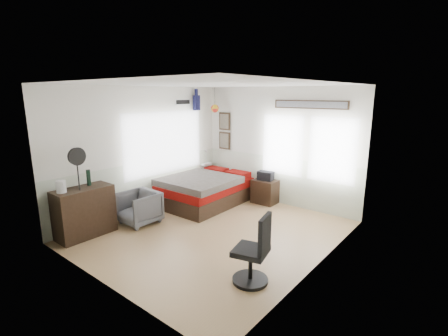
% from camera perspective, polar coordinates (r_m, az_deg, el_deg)
% --- Properties ---
extents(ground_plane, '(4.00, 4.50, 0.01)m').
position_cam_1_polar(ground_plane, '(6.23, -1.63, -11.20)').
color(ground_plane, tan).
extents(room_shell, '(4.02, 4.52, 2.71)m').
position_cam_1_polar(room_shell, '(5.95, -1.12, 3.95)').
color(room_shell, silver).
rests_on(room_shell, ground_plane).
extents(wall_decor, '(3.55, 1.32, 1.44)m').
position_cam_1_polar(wall_decor, '(7.91, 1.48, 9.73)').
color(wall_decor, '#422C19').
rests_on(wall_decor, room_shell).
extents(bed, '(1.54, 2.10, 0.66)m').
position_cam_1_polar(bed, '(7.68, -3.32, -3.87)').
color(bed, black).
rests_on(bed, ground_plane).
extents(dresser, '(0.48, 1.00, 0.90)m').
position_cam_1_polar(dresser, '(6.44, -23.32, -7.12)').
color(dresser, black).
rests_on(dresser, ground_plane).
extents(armchair, '(0.72, 0.74, 0.65)m').
position_cam_1_polar(armchair, '(6.71, -14.71, -6.77)').
color(armchair, '#52535D').
rests_on(armchair, ground_plane).
extents(nightstand, '(0.57, 0.46, 0.56)m').
position_cam_1_polar(nightstand, '(7.77, 7.25, -4.10)').
color(nightstand, black).
rests_on(nightstand, ground_plane).
extents(task_chair, '(0.53, 0.53, 0.99)m').
position_cam_1_polar(task_chair, '(4.55, 5.38, -15.08)').
color(task_chair, black).
rests_on(task_chair, ground_plane).
extents(kettle, '(0.18, 0.16, 0.21)m').
position_cam_1_polar(kettle, '(6.15, -26.72, -2.94)').
color(kettle, silver).
rests_on(kettle, dresser).
extents(bottle, '(0.07, 0.07, 0.29)m').
position_cam_1_polar(bottle, '(6.42, -22.71, -1.56)').
color(bottle, black).
rests_on(bottle, dresser).
extents(stand_fan, '(0.11, 0.31, 0.76)m').
position_cam_1_polar(stand_fan, '(6.05, -24.49, 1.75)').
color(stand_fan, black).
rests_on(stand_fan, dresser).
extents(black_bag, '(0.38, 0.27, 0.21)m').
position_cam_1_polar(black_bag, '(7.67, 7.33, -1.35)').
color(black_bag, black).
rests_on(black_bag, nightstand).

